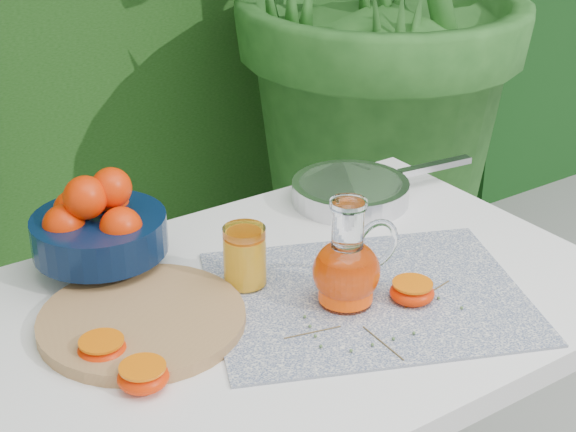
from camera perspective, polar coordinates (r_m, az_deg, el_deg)
white_table at (r=1.44m, az=0.45°, el=-7.89°), size 1.00×0.70×0.75m
placemat at (r=1.39m, az=5.17°, el=-5.20°), size 0.59×0.54×0.00m
cutting_board at (r=1.33m, az=-9.41°, el=-6.64°), size 0.40×0.40×0.02m
fruit_bowl at (r=1.46m, az=-12.21°, el=-0.61°), size 0.28×0.28×0.17m
juice_pitcher at (r=1.34m, az=3.87°, el=-3.36°), size 0.15×0.11×0.17m
juice_tumbler at (r=1.39m, az=-2.81°, el=-2.71°), size 0.07×0.07×0.10m
saute_pan at (r=1.69m, az=4.16°, el=1.67°), size 0.41×0.25×0.04m
orange_halves at (r=1.27m, az=-3.94°, el=-7.81°), size 0.53×0.20×0.03m
thyme_sprigs at (r=1.32m, az=5.84°, el=-6.75°), size 0.31×0.18×0.01m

